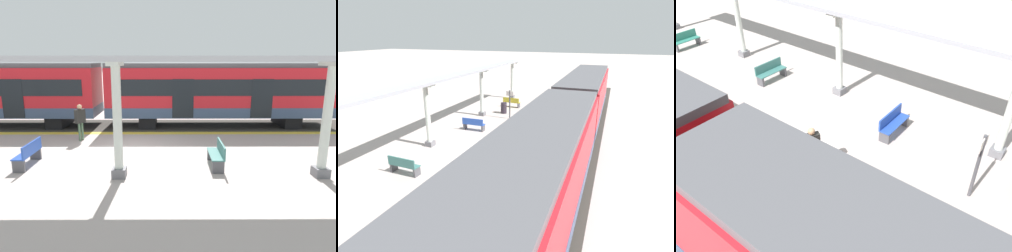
# 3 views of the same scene
# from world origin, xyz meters

# --- Properties ---
(ground_plane) EXTENTS (176.00, 176.00, 0.00)m
(ground_plane) POSITION_xyz_m (0.00, 0.00, 0.00)
(ground_plane) COLOR #B0A49E
(tactile_edge_strip) EXTENTS (0.50, 33.99, 0.01)m
(tactile_edge_strip) POSITION_xyz_m (-2.96, 0.00, 0.00)
(tactile_edge_strip) COLOR yellow
(tactile_edge_strip) RESTS_ON ground
(trackbed) EXTENTS (3.20, 45.99, 0.01)m
(trackbed) POSITION_xyz_m (-4.81, 0.00, 0.00)
(trackbed) COLOR #38332D
(trackbed) RESTS_ON ground
(train_near_carriage) EXTENTS (2.65, 12.26, 3.48)m
(train_near_carriage) POSITION_xyz_m (-4.80, -8.26, 1.83)
(train_near_carriage) COLOR red
(train_near_carriage) RESTS_ON ground
(train_far_carriage) EXTENTS (2.65, 12.26, 3.48)m
(train_far_carriage) POSITION_xyz_m (-4.80, 4.58, 1.83)
(train_far_carriage) COLOR red
(train_far_carriage) RESTS_ON ground
(canopy_pillar_nearest) EXTENTS (1.10, 0.44, 3.59)m
(canopy_pillar_nearest) POSITION_xyz_m (2.76, -13.38, 1.82)
(canopy_pillar_nearest) COLOR slate
(canopy_pillar_nearest) RESTS_ON ground
(canopy_pillar_second) EXTENTS (1.10, 0.44, 3.59)m
(canopy_pillar_second) POSITION_xyz_m (2.76, -6.58, 1.82)
(canopy_pillar_second) COLOR slate
(canopy_pillar_second) RESTS_ON ground
(canopy_pillar_third) EXTENTS (1.10, 0.44, 3.59)m
(canopy_pillar_third) POSITION_xyz_m (2.76, 0.19, 1.82)
(canopy_pillar_third) COLOR slate
(canopy_pillar_third) RESTS_ON ground
(canopy_beam) EXTENTS (1.20, 27.40, 0.16)m
(canopy_beam) POSITION_xyz_m (2.76, -0.08, 3.67)
(canopy_beam) COLOR #A8AAB2
(canopy_beam) RESTS_ON canopy_pillar_nearest
(bench_near_end) EXTENTS (1.51, 0.47, 0.86)m
(bench_near_end) POSITION_xyz_m (1.70, -3.13, 0.44)
(bench_near_end) COLOR #2549AA
(bench_near_end) RESTS_ON ground
(bench_mid_platform) EXTENTS (1.52, 0.53, 0.86)m
(bench_mid_platform) POSITION_xyz_m (1.53, -9.91, 0.44)
(bench_mid_platform) COLOR gold
(bench_mid_platform) RESTS_ON ground
(bench_extra_slot) EXTENTS (1.51, 0.47, 0.86)m
(bench_extra_slot) POSITION_xyz_m (1.80, 3.46, 0.44)
(bench_extra_slot) COLOR #39726C
(bench_extra_slot) RESTS_ON ground
(trash_bin) EXTENTS (0.48, 0.48, 0.88)m
(trash_bin) POSITION_xyz_m (1.42, -7.84, 0.44)
(trash_bin) COLOR #2C242C
(trash_bin) RESTS_ON ground
(platform_info_sign) EXTENTS (0.56, 0.10, 2.20)m
(platform_info_sign) POSITION_xyz_m (0.42, -6.57, 1.33)
(platform_info_sign) COLOR #4C4C51
(platform_info_sign) RESTS_ON ground
(passenger_waiting_near_edge) EXTENTS (0.53, 0.43, 1.68)m
(passenger_waiting_near_edge) POSITION_xyz_m (-1.62, -2.26, 1.05)
(passenger_waiting_near_edge) COLOR #4B6C4E
(passenger_waiting_near_edge) RESTS_ON ground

